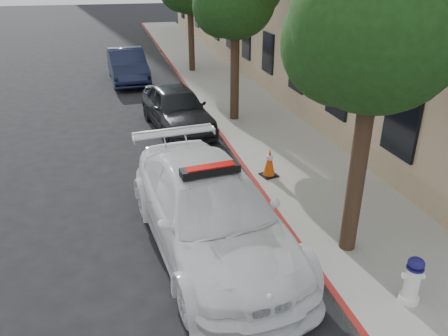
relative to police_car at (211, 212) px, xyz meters
name	(u,v)px	position (x,y,z in m)	size (l,w,h in m)	color
ground	(181,220)	(-0.42, 1.17, -0.82)	(120.00, 120.00, 0.00)	black
sidewalk	(225,90)	(3.18, 11.17, -0.74)	(3.20, 50.00, 0.15)	gray
curb_strip	(190,93)	(1.64, 11.17, -0.74)	(0.12, 50.00, 0.15)	maroon
tree_near	(381,22)	(2.51, -0.84, 3.46)	(2.92, 2.82, 5.62)	black
police_car	(211,212)	(0.00, 0.00, 0.00)	(2.87, 5.83, 1.78)	white
parked_car_mid	(177,108)	(0.43, 7.04, -0.09)	(1.72, 4.28, 1.46)	black
parked_car_far	(127,66)	(-0.80, 14.17, -0.06)	(1.60, 4.59, 1.51)	#151A34
fire_hydrant	(412,280)	(2.70, -2.42, -0.26)	(0.35, 0.32, 0.83)	white
traffic_cone	(269,162)	(2.09, 2.49, -0.30)	(0.47, 0.47, 0.75)	black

